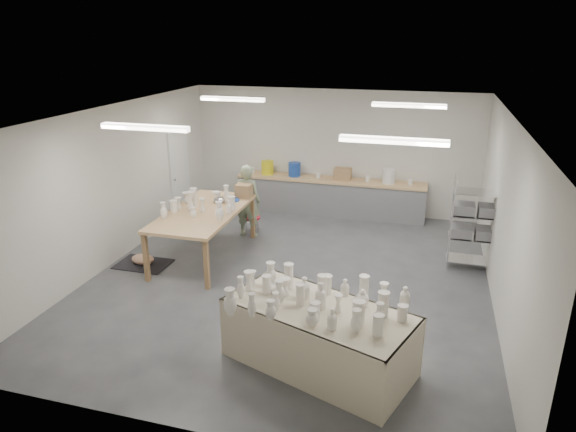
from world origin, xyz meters
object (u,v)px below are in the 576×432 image
(potter, at_px, (247,201))
(red_stool, at_px, (252,218))
(work_table, at_px, (206,210))
(drying_table, at_px, (318,335))

(potter, relative_size, red_stool, 3.64)
(potter, height_order, red_stool, potter)
(work_table, height_order, red_stool, work_table)
(drying_table, xyz_separation_m, red_stool, (-2.50, 4.45, -0.16))
(work_table, relative_size, red_stool, 5.94)
(potter, bearing_deg, red_stool, -87.18)
(drying_table, distance_m, red_stool, 5.11)
(drying_table, bearing_deg, work_table, 154.41)
(drying_table, relative_size, red_stool, 6.13)
(work_table, distance_m, potter, 1.31)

